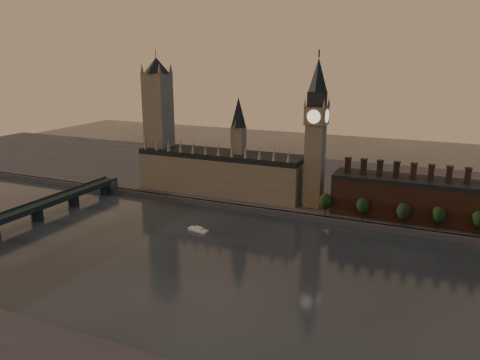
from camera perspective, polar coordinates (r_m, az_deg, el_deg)
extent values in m
plane|color=black|center=(244.04, -0.48, -11.06)|extent=(900.00, 900.00, 0.00)
cube|color=#47474C|center=(321.28, 6.18, -4.26)|extent=(900.00, 4.00, 4.00)
cube|color=#47474C|center=(404.36, 10.11, -0.40)|extent=(900.00, 180.00, 4.00)
cube|color=#81735C|center=(362.34, -2.34, 0.66)|extent=(130.00, 30.00, 28.00)
cube|color=black|center=(358.77, -2.37, 3.14)|extent=(130.00, 30.00, 4.00)
cube|color=#81735C|center=(350.59, -0.18, 4.54)|extent=(9.00, 9.00, 24.00)
cone|color=black|center=(347.23, -0.18, 8.28)|extent=(12.00, 12.00, 22.00)
cone|color=#81735C|center=(375.49, -11.47, 4.47)|extent=(2.60, 2.60, 10.00)
cone|color=#81735C|center=(369.46, -10.10, 4.37)|extent=(2.60, 2.60, 10.00)
cone|color=#81735C|center=(363.64, -8.69, 4.27)|extent=(2.60, 2.60, 10.00)
cone|color=#81735C|center=(358.05, -7.24, 4.15)|extent=(2.60, 2.60, 10.00)
cone|color=#81735C|center=(352.70, -5.74, 4.04)|extent=(2.60, 2.60, 10.00)
cone|color=#81735C|center=(347.60, -4.20, 3.91)|extent=(2.60, 2.60, 10.00)
cone|color=#81735C|center=(342.76, -2.61, 3.78)|extent=(2.60, 2.60, 10.00)
cone|color=#81735C|center=(338.19, -0.98, 3.64)|extent=(2.60, 2.60, 10.00)
cone|color=#81735C|center=(333.90, 0.69, 3.50)|extent=(2.60, 2.60, 10.00)
cone|color=#81735C|center=(329.90, 2.41, 3.35)|extent=(2.60, 2.60, 10.00)
cone|color=#81735C|center=(326.21, 4.16, 3.19)|extent=(2.60, 2.60, 10.00)
cone|color=#81735C|center=(322.83, 5.96, 3.03)|extent=(2.60, 2.60, 10.00)
cube|color=#81735C|center=(383.31, -9.83, 5.97)|extent=(18.00, 18.00, 90.00)
cone|color=black|center=(379.04, -10.18, 13.61)|extent=(24.00, 24.00, 12.00)
cylinder|color=#232326|center=(378.99, -10.22, 14.51)|extent=(0.50, 0.50, 12.00)
cone|color=#81735C|center=(377.05, -11.89, 13.22)|extent=(3.00, 3.00, 8.00)
cone|color=#81735C|center=(367.99, -9.81, 13.28)|extent=(3.00, 3.00, 8.00)
cone|color=#81735C|center=(390.18, -10.50, 13.33)|extent=(3.00, 3.00, 8.00)
cone|color=#81735C|center=(381.44, -8.45, 13.38)|extent=(3.00, 3.00, 8.00)
cube|color=#81735C|center=(328.61, 9.06, 1.70)|extent=(12.00, 12.00, 58.00)
cube|color=#81735C|center=(322.60, 9.31, 7.77)|extent=(14.00, 14.00, 12.00)
cube|color=#232326|center=(321.47, 9.40, 9.71)|extent=(11.00, 11.00, 10.00)
cone|color=black|center=(320.50, 9.52, 12.56)|extent=(13.00, 13.00, 22.00)
cylinder|color=#232326|center=(320.31, 9.62, 14.97)|extent=(1.00, 1.00, 5.00)
cylinder|color=beige|center=(315.69, 8.97, 7.63)|extent=(9.00, 0.50, 9.00)
cylinder|color=beige|center=(329.52, 9.64, 7.90)|extent=(9.00, 0.50, 9.00)
cylinder|color=beige|center=(324.48, 8.07, 7.86)|extent=(0.50, 9.00, 9.00)
cylinder|color=beige|center=(320.87, 10.57, 7.68)|extent=(0.50, 9.00, 9.00)
cone|color=#81735C|center=(317.12, 7.93, 9.34)|extent=(2.00, 2.00, 6.00)
cone|color=#81735C|center=(313.79, 10.23, 9.19)|extent=(2.00, 2.00, 6.00)
cone|color=#81735C|center=(329.58, 8.57, 9.52)|extent=(2.00, 2.00, 6.00)
cone|color=#81735C|center=(326.38, 10.79, 9.37)|extent=(2.00, 2.00, 6.00)
cube|color=#502C1E|center=(323.04, 21.01, -2.47)|extent=(110.00, 25.00, 24.00)
cube|color=black|center=(319.53, 21.23, -0.16)|extent=(110.00, 25.00, 3.00)
cube|color=#502C1E|center=(323.17, 13.02, 1.74)|extent=(3.50, 3.50, 9.00)
cube|color=#232326|center=(322.11, 13.07, 2.60)|extent=(4.20, 4.20, 1.00)
cube|color=#502C1E|center=(321.46, 14.84, 1.55)|extent=(3.50, 3.50, 9.00)
cube|color=#232326|center=(320.40, 14.90, 2.42)|extent=(4.20, 4.20, 1.00)
cube|color=#502C1E|center=(320.09, 16.68, 1.37)|extent=(3.50, 3.50, 9.00)
cube|color=#232326|center=(319.02, 16.75, 2.24)|extent=(4.20, 4.20, 1.00)
cube|color=#502C1E|center=(319.05, 18.53, 1.18)|extent=(3.50, 3.50, 9.00)
cube|color=#232326|center=(317.98, 18.61, 2.05)|extent=(4.20, 4.20, 1.00)
cube|color=#502C1E|center=(318.36, 20.40, 0.98)|extent=(3.50, 3.50, 9.00)
cube|color=#232326|center=(317.28, 20.48, 1.86)|extent=(4.20, 4.20, 1.00)
cube|color=#502C1E|center=(318.00, 22.27, 0.79)|extent=(3.50, 3.50, 9.00)
cube|color=#232326|center=(316.92, 22.36, 1.67)|extent=(4.20, 4.20, 1.00)
cube|color=#502C1E|center=(317.99, 24.14, 0.60)|extent=(3.50, 3.50, 9.00)
cube|color=#232326|center=(316.91, 24.24, 1.47)|extent=(4.20, 4.20, 1.00)
cube|color=#502C1E|center=(318.32, 26.01, 0.40)|extent=(3.50, 3.50, 9.00)
cube|color=#232326|center=(317.24, 26.11, 1.27)|extent=(4.20, 4.20, 1.00)
cylinder|color=black|center=(317.54, 10.32, -3.70)|extent=(0.80, 0.80, 6.00)
ellipsoid|color=black|center=(315.56, 10.37, -2.58)|extent=(8.60, 8.60, 10.75)
cylinder|color=black|center=(313.65, 14.67, -4.18)|extent=(0.80, 0.80, 6.00)
ellipsoid|color=black|center=(311.65, 14.74, -3.05)|extent=(8.60, 8.60, 10.75)
cylinder|color=black|center=(310.51, 19.23, -4.74)|extent=(0.80, 0.80, 6.00)
ellipsoid|color=black|center=(308.49, 19.33, -3.60)|extent=(8.60, 8.60, 10.75)
cylinder|color=black|center=(310.59, 22.95, -5.09)|extent=(0.80, 0.80, 6.00)
ellipsoid|color=black|center=(308.57, 23.07, -3.96)|extent=(8.60, 8.60, 10.75)
cylinder|color=black|center=(312.22, 26.96, -5.45)|extent=(0.80, 0.80, 6.00)
ellipsoid|color=black|center=(310.22, 27.10, -4.32)|extent=(8.60, 8.60, 10.75)
cube|color=black|center=(328.52, -26.40, -4.05)|extent=(12.00, 200.00, 2.50)
cube|color=black|center=(332.10, -27.05, -3.59)|extent=(1.00, 200.00, 1.30)
cube|color=black|center=(323.86, -25.81, -3.89)|extent=(1.00, 200.00, 1.30)
cube|color=#47474C|center=(392.91, -15.84, -0.43)|extent=(14.00, 8.00, 6.00)
cylinder|color=#232326|center=(343.53, -23.52, -3.84)|extent=(8.00, 8.00, 7.75)
cylinder|color=#232326|center=(365.95, -19.66, -2.36)|extent=(8.00, 8.00, 7.75)
cylinder|color=#232326|center=(390.05, -16.27, -1.05)|extent=(8.00, 8.00, 7.75)
cube|color=beige|center=(297.16, -5.11, -6.08)|extent=(14.35, 6.55, 1.58)
cube|color=beige|center=(296.67, -5.12, -5.83)|extent=(6.40, 4.06, 1.19)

